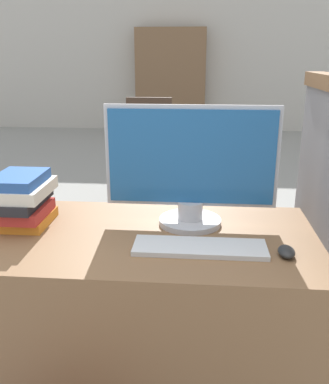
{
  "coord_description": "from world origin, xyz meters",
  "views": [
    {
      "loc": [
        0.19,
        -1.02,
        1.35
      ],
      "look_at": [
        0.08,
        0.29,
        0.92
      ],
      "focal_mm": 40.0,
      "sensor_mm": 36.0,
      "label": 1
    }
  ],
  "objects_px": {
    "book_stack": "(23,199)",
    "far_chair": "(148,144)",
    "monitor": "(191,167)",
    "mouse": "(286,252)",
    "keyboard": "(200,247)"
  },
  "relations": [
    {
      "from": "book_stack",
      "to": "far_chair",
      "type": "bearing_deg",
      "value": 87.32
    },
    {
      "from": "monitor",
      "to": "book_stack",
      "type": "height_order",
      "value": "monitor"
    },
    {
      "from": "mouse",
      "to": "book_stack",
      "type": "xyz_separation_m",
      "value": [
        -0.9,
        0.18,
        0.08
      ]
    },
    {
      "from": "monitor",
      "to": "far_chair",
      "type": "relative_size",
      "value": 0.64
    },
    {
      "from": "monitor",
      "to": "far_chair",
      "type": "distance_m",
      "value": 2.65
    },
    {
      "from": "book_stack",
      "to": "keyboard",
      "type": "bearing_deg",
      "value": -14.22
    },
    {
      "from": "monitor",
      "to": "book_stack",
      "type": "xyz_separation_m",
      "value": [
        -0.6,
        -0.06,
        -0.11
      ]
    },
    {
      "from": "monitor",
      "to": "keyboard",
      "type": "relative_size",
      "value": 1.44
    },
    {
      "from": "keyboard",
      "to": "mouse",
      "type": "xyz_separation_m",
      "value": [
        0.26,
        -0.02,
        0.01
      ]
    },
    {
      "from": "monitor",
      "to": "mouse",
      "type": "height_order",
      "value": "monitor"
    },
    {
      "from": "keyboard",
      "to": "far_chair",
      "type": "distance_m",
      "value": 2.84
    },
    {
      "from": "monitor",
      "to": "keyboard",
      "type": "height_order",
      "value": "monitor"
    },
    {
      "from": "monitor",
      "to": "book_stack",
      "type": "distance_m",
      "value": 0.61
    },
    {
      "from": "keyboard",
      "to": "mouse",
      "type": "relative_size",
      "value": 5.04
    },
    {
      "from": "mouse",
      "to": "book_stack",
      "type": "bearing_deg",
      "value": 168.61
    }
  ]
}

